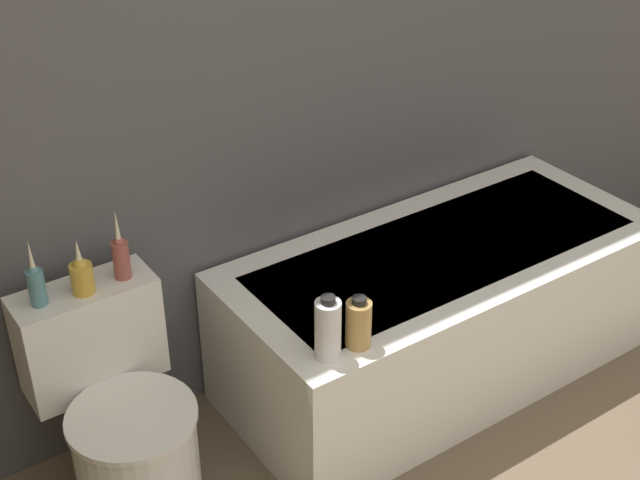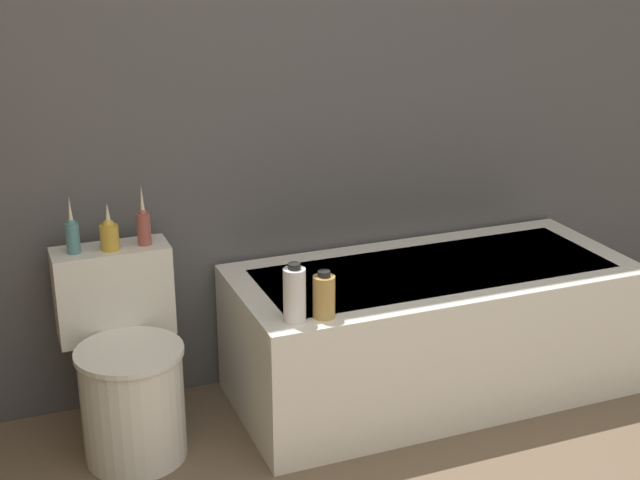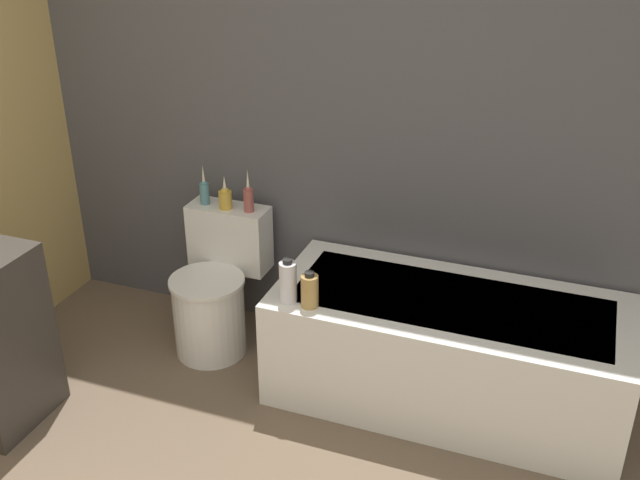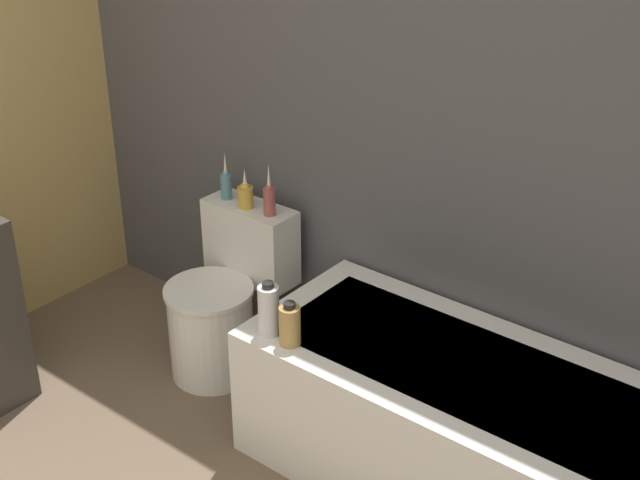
% 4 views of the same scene
% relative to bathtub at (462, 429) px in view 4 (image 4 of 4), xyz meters
% --- Properties ---
extents(wall_back_tiled, '(6.40, 0.06, 2.60)m').
position_rel_bathtub_xyz_m(wall_back_tiled, '(-0.77, 0.41, 1.02)').
color(wall_back_tiled, '#4C4C51').
rests_on(wall_back_tiled, ground_plane).
extents(bathtub, '(1.62, 0.72, 0.55)m').
position_rel_bathtub_xyz_m(bathtub, '(0.00, 0.00, 0.00)').
color(bathtub, white).
rests_on(bathtub, ground).
extents(toilet, '(0.43, 0.56, 0.72)m').
position_rel_bathtub_xyz_m(toilet, '(-1.23, 0.05, 0.04)').
color(toilet, white).
rests_on(toilet, ground).
extents(vase_gold, '(0.05, 0.05, 0.22)m').
position_rel_bathtub_xyz_m(vase_gold, '(-1.36, 0.23, 0.52)').
color(vase_gold, teal).
rests_on(vase_gold, toilet).
extents(vase_silver, '(0.07, 0.07, 0.18)m').
position_rel_bathtub_xyz_m(vase_silver, '(-1.23, 0.21, 0.51)').
color(vase_silver, gold).
rests_on(vase_silver, toilet).
extents(vase_bronze, '(0.05, 0.05, 0.23)m').
position_rel_bathtub_xyz_m(vase_bronze, '(-1.11, 0.22, 0.52)').
color(vase_bronze, '#994C47').
rests_on(vase_bronze, toilet).
extents(shampoo_bottle_tall, '(0.08, 0.08, 0.21)m').
position_rel_bathtub_xyz_m(shampoo_bottle_tall, '(-0.69, -0.26, 0.37)').
color(shampoo_bottle_tall, silver).
rests_on(shampoo_bottle_tall, bathtub).
extents(shampoo_bottle_short, '(0.08, 0.08, 0.17)m').
position_rel_bathtub_xyz_m(shampoo_bottle_short, '(-0.58, -0.27, 0.35)').
color(shampoo_bottle_short, tan).
rests_on(shampoo_bottle_short, bathtub).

